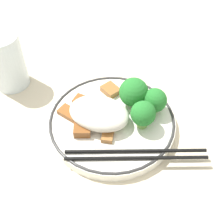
% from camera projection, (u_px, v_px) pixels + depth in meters
% --- Properties ---
extents(ground_plane, '(3.00, 3.00, 0.00)m').
position_uv_depth(ground_plane, '(112.00, 126.00, 0.54)').
color(ground_plane, beige).
extents(plate, '(0.22, 0.22, 0.02)m').
position_uv_depth(plate, '(112.00, 122.00, 0.53)').
color(plate, white).
rests_on(plate, ground_plane).
extents(rice_mound, '(0.10, 0.07, 0.04)m').
position_uv_depth(rice_mound, '(99.00, 113.00, 0.51)').
color(rice_mound, white).
rests_on(rice_mound, plate).
extents(broccoli_back_left, '(0.04, 0.04, 0.05)m').
position_uv_depth(broccoli_back_left, '(143.00, 114.00, 0.50)').
color(broccoli_back_left, '#72AD4C').
rests_on(broccoli_back_left, plate).
extents(broccoli_back_center, '(0.04, 0.04, 0.05)m').
position_uv_depth(broccoli_back_center, '(155.00, 101.00, 0.52)').
color(broccoli_back_center, '#72AD4C').
rests_on(broccoli_back_center, plate).
extents(broccoli_back_right, '(0.05, 0.05, 0.06)m').
position_uv_depth(broccoli_back_right, '(134.00, 92.00, 0.53)').
color(broccoli_back_right, '#72AD4C').
rests_on(broccoli_back_right, plate).
extents(meat_near_front, '(0.04, 0.03, 0.01)m').
position_uv_depth(meat_near_front, '(83.00, 101.00, 0.55)').
color(meat_near_front, brown).
rests_on(meat_near_front, plate).
extents(meat_near_left, '(0.02, 0.03, 0.01)m').
position_uv_depth(meat_near_left, '(108.00, 134.00, 0.50)').
color(meat_near_left, '#9E6633').
rests_on(meat_near_left, plate).
extents(meat_near_right, '(0.04, 0.04, 0.01)m').
position_uv_depth(meat_near_right, '(82.00, 126.00, 0.51)').
color(meat_near_right, brown).
rests_on(meat_near_right, plate).
extents(meat_near_back, '(0.04, 0.04, 0.01)m').
position_uv_depth(meat_near_back, '(111.00, 90.00, 0.57)').
color(meat_near_back, '#9E6633').
rests_on(meat_near_back, plate).
extents(meat_on_rice_edge, '(0.04, 0.03, 0.01)m').
position_uv_depth(meat_on_rice_edge, '(70.00, 113.00, 0.53)').
color(meat_on_rice_edge, brown).
rests_on(meat_on_rice_edge, plate).
extents(chopsticks, '(0.21, 0.09, 0.01)m').
position_uv_depth(chopsticks, '(136.00, 155.00, 0.48)').
color(chopsticks, black).
rests_on(chopsticks, plate).
extents(drinking_glass, '(0.07, 0.07, 0.11)m').
position_uv_depth(drinking_glass, '(6.00, 61.00, 0.57)').
color(drinking_glass, silver).
rests_on(drinking_glass, ground_plane).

